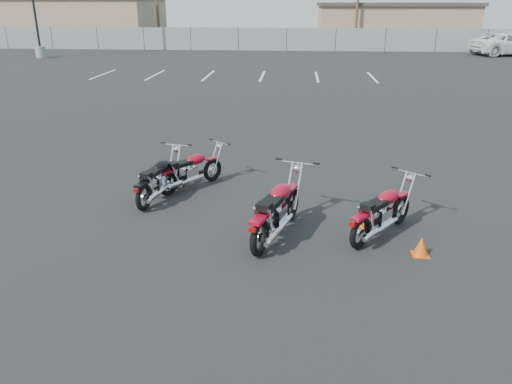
# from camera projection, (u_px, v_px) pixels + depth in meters

# --- Properties ---
(ground) EXTENTS (120.00, 120.00, 0.00)m
(ground) POSITION_uv_depth(u_px,v_px,m) (242.00, 238.00, 8.75)
(ground) COLOR black
(ground) RESTS_ON ground
(motorcycle_front_red) EXTENTS (1.44, 1.64, 0.90)m
(motorcycle_front_red) POSITION_uv_depth(u_px,v_px,m) (191.00, 170.00, 10.97)
(motorcycle_front_red) COLOR black
(motorcycle_front_red) RESTS_ON ground
(motorcycle_second_black) EXTENTS (0.83, 1.95, 0.96)m
(motorcycle_second_black) POSITION_uv_depth(u_px,v_px,m) (159.00, 179.00, 10.36)
(motorcycle_second_black) COLOR black
(motorcycle_second_black) RESTS_ON ground
(motorcycle_third_red) EXTENTS (1.17, 2.22, 1.10)m
(motorcycle_third_red) POSITION_uv_depth(u_px,v_px,m) (277.00, 210.00, 8.65)
(motorcycle_third_red) COLOR black
(motorcycle_third_red) RESTS_ON ground
(motorcycle_rear_red) EXTENTS (1.55, 1.78, 0.98)m
(motorcycle_rear_red) POSITION_uv_depth(u_px,v_px,m) (382.00, 212.00, 8.71)
(motorcycle_rear_red) COLOR black
(motorcycle_rear_red) RESTS_ON ground
(training_cone_near) EXTENTS (0.28, 0.28, 0.34)m
(training_cone_near) POSITION_uv_depth(u_px,v_px,m) (362.00, 219.00, 9.14)
(training_cone_near) COLOR #EC520C
(training_cone_near) RESTS_ON ground
(training_cone_far) EXTENTS (0.27, 0.27, 0.32)m
(training_cone_far) POSITION_uv_depth(u_px,v_px,m) (421.00, 246.00, 8.12)
(training_cone_far) COLOR #EC520C
(training_cone_far) RESTS_ON ground
(light_pole_west) EXTENTS (0.80, 0.70, 10.99)m
(light_pole_west) POSITION_uv_depth(u_px,v_px,m) (35.00, 15.00, 35.17)
(light_pole_west) COLOR gray
(light_pole_west) RESTS_ON ground
(chainlink_fence) EXTENTS (80.06, 0.06, 1.80)m
(chainlink_fence) POSITION_uv_depth(u_px,v_px,m) (287.00, 39.00, 40.98)
(chainlink_fence) COLOR slate
(chainlink_fence) RESTS_ON ground
(tan_building_west) EXTENTS (18.40, 10.40, 4.30)m
(tan_building_west) POSITION_uv_depth(u_px,v_px,m) (63.00, 19.00, 48.67)
(tan_building_west) COLOR #9D8365
(tan_building_west) RESTS_ON ground
(tan_building_east) EXTENTS (14.40, 9.40, 3.70)m
(tan_building_east) POSITION_uv_depth(u_px,v_px,m) (392.00, 23.00, 48.27)
(tan_building_east) COLOR #9D8365
(tan_building_east) RESTS_ON ground
(parking_line_stripes) EXTENTS (15.12, 4.00, 0.01)m
(parking_line_stripes) POSITION_uv_depth(u_px,v_px,m) (235.00, 76.00, 27.54)
(parking_line_stripes) COLOR silver
(parking_line_stripes) RESTS_ON ground
(white_van) EXTENTS (4.32, 7.17, 2.55)m
(white_van) POSITION_uv_depth(u_px,v_px,m) (511.00, 38.00, 37.42)
(white_van) COLOR white
(white_van) RESTS_ON ground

